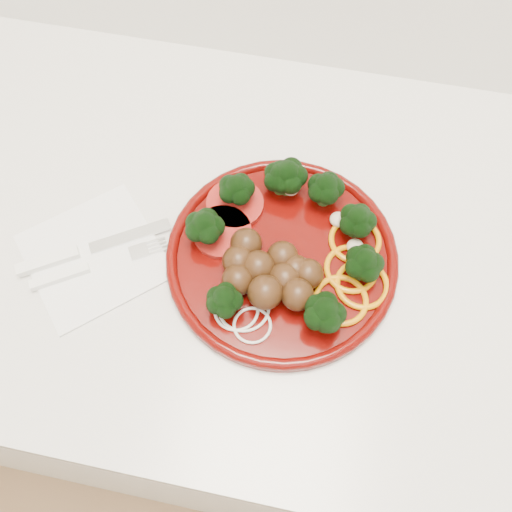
% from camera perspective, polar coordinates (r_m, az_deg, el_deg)
% --- Properties ---
extents(counter, '(2.40, 0.60, 0.90)m').
position_cam_1_polar(counter, '(1.14, 11.33, -10.95)').
color(counter, silver).
rests_on(counter, ground).
extents(plate, '(0.28, 0.28, 0.06)m').
position_cam_1_polar(plate, '(0.68, 2.85, 0.31)').
color(plate, '#480503').
rests_on(plate, counter).
extents(napkin, '(0.21, 0.21, 0.00)m').
position_cam_1_polar(napkin, '(0.73, -15.88, 0.02)').
color(napkin, white).
rests_on(napkin, counter).
extents(knife, '(0.17, 0.12, 0.01)m').
position_cam_1_polar(knife, '(0.73, -17.72, 0.28)').
color(knife, silver).
rests_on(knife, napkin).
extents(fork, '(0.15, 0.10, 0.01)m').
position_cam_1_polar(fork, '(0.72, -17.53, -1.46)').
color(fork, white).
rests_on(fork, napkin).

